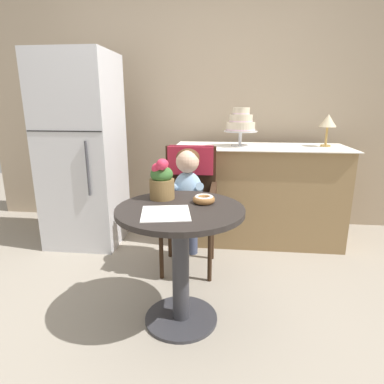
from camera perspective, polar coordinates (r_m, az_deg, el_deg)
name	(u,v)px	position (r m, az deg, el deg)	size (l,w,h in m)	color
ground_plane	(181,319)	(2.14, -1.90, -21.41)	(8.00, 8.00, 0.00)	gray
back_wall	(205,96)	(3.55, 2.30, 16.49)	(4.80, 0.10, 2.70)	tan
cafe_table	(180,243)	(1.88, -2.04, -8.89)	(0.72, 0.72, 0.72)	#282321
wicker_chair	(190,188)	(2.54, -0.42, 0.77)	(0.42, 0.45, 0.95)	#332114
seated_child	(187,188)	(2.38, -0.86, 0.72)	(0.27, 0.32, 0.73)	#8CADCC
paper_napkin	(166,213)	(1.71, -4.65, -3.75)	(0.25, 0.26, 0.00)	white
donut_front	(204,199)	(1.88, 2.10, -1.22)	(0.13, 0.13, 0.04)	#936033
flower_vase	(162,180)	(1.95, -5.37, 2.15)	(0.15, 0.16, 0.25)	brown
display_counter	(258,194)	(3.12, 11.52, -0.29)	(1.56, 0.62, 0.90)	#93754C
tiered_cake_stand	(241,123)	(3.00, 8.56, 11.83)	(0.30, 0.30, 0.34)	silver
table_lamp	(328,122)	(3.17, 22.76, 11.26)	(0.15, 0.15, 0.28)	#B28C47
refrigerator	(83,152)	(3.11, -18.66, 6.63)	(0.64, 0.63, 1.70)	silver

